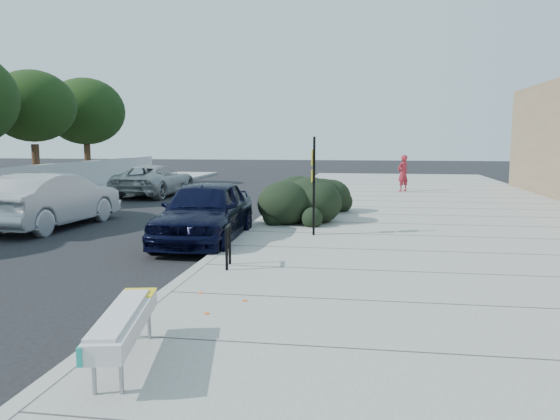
# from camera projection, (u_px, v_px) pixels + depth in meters

# --- Properties ---
(ground) EXTENTS (120.00, 120.00, 0.00)m
(ground) POSITION_uv_depth(u_px,v_px,m) (201.00, 272.00, 10.88)
(ground) COLOR black
(ground) RESTS_ON ground
(sidewalk_near) EXTENTS (11.20, 50.00, 0.15)m
(sidewalk_near) POSITION_uv_depth(u_px,v_px,m) (452.00, 233.00, 14.93)
(sidewalk_near) COLOR gray
(sidewalk_near) RESTS_ON ground
(curb_near) EXTENTS (0.22, 50.00, 0.17)m
(curb_near) POSITION_uv_depth(u_px,v_px,m) (252.00, 228.00, 15.77)
(curb_near) COLOR #9E9E99
(curb_near) RESTS_ON ground
(curb_far) EXTENTS (0.22, 50.00, 0.17)m
(curb_far) POSITION_uv_depth(u_px,v_px,m) (1.00, 221.00, 16.99)
(curb_far) COLOR #9E9E99
(curb_far) RESTS_ON ground
(tree_far_e) EXTENTS (4.00, 4.00, 5.90)m
(tree_far_e) POSITION_uv_depth(u_px,v_px,m) (33.00, 106.00, 25.96)
(tree_far_e) COLOR #332114
(tree_far_e) RESTS_ON ground
(tree_far_f) EXTENTS (4.40, 4.40, 6.07)m
(tree_far_f) POSITION_uv_depth(u_px,v_px,m) (85.00, 112.00, 30.86)
(tree_far_f) COLOR #332114
(tree_far_f) RESTS_ON ground
(bench) EXTENTS (0.79, 2.01, 0.59)m
(bench) POSITION_uv_depth(u_px,v_px,m) (124.00, 322.00, 6.00)
(bench) COLOR gray
(bench) RESTS_ON sidewalk_near
(bike_rack) EXTENTS (0.12, 0.56, 0.83)m
(bike_rack) POSITION_uv_depth(u_px,v_px,m) (228.00, 242.00, 10.56)
(bike_rack) COLOR black
(bike_rack) RESTS_ON sidewalk_near
(sign_post) EXTENTS (0.09, 0.29, 2.54)m
(sign_post) POSITION_uv_depth(u_px,v_px,m) (313.00, 180.00, 14.01)
(sign_post) COLOR black
(sign_post) RESTS_ON sidewalk_near
(hedge) EXTENTS (3.51, 4.55, 1.53)m
(hedge) POSITION_uv_depth(u_px,v_px,m) (312.00, 193.00, 17.39)
(hedge) COLOR black
(hedge) RESTS_ON sidewalk_near
(sedan_navy) EXTENTS (2.03, 4.76, 1.60)m
(sedan_navy) POSITION_uv_depth(u_px,v_px,m) (205.00, 212.00, 13.84)
(sedan_navy) COLOR black
(sedan_navy) RESTS_ON ground
(wagon_silver) EXTENTS (2.08, 5.09, 1.64)m
(wagon_silver) POSITION_uv_depth(u_px,v_px,m) (52.00, 200.00, 16.25)
(wagon_silver) COLOR #A4A5A9
(wagon_silver) RESTS_ON ground
(suv_silver) EXTENTS (2.62, 5.27, 1.44)m
(suv_silver) POSITION_uv_depth(u_px,v_px,m) (155.00, 180.00, 25.50)
(suv_silver) COLOR #A0A3A5
(suv_silver) RESTS_ON ground
(pedestrian) EXTENTS (0.75, 0.74, 1.74)m
(pedestrian) POSITION_uv_depth(u_px,v_px,m) (403.00, 173.00, 26.05)
(pedestrian) COLOR maroon
(pedestrian) RESTS_ON sidewalk_near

